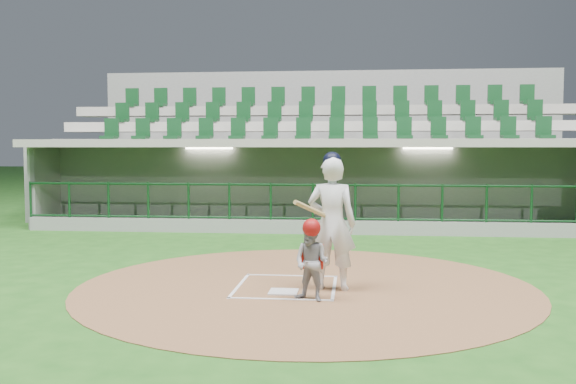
# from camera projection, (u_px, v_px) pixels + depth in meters

# --- Properties ---
(ground) EXTENTS (120.00, 120.00, 0.00)m
(ground) POSITION_uv_depth(u_px,v_px,m) (288.00, 283.00, 10.36)
(ground) COLOR #1C4D16
(ground) RESTS_ON ground
(dirt_circle) EXTENTS (7.20, 7.20, 0.01)m
(dirt_circle) POSITION_uv_depth(u_px,v_px,m) (306.00, 286.00, 10.13)
(dirt_circle) COLOR brown
(dirt_circle) RESTS_ON ground
(home_plate) EXTENTS (0.43, 0.43, 0.02)m
(home_plate) POSITION_uv_depth(u_px,v_px,m) (283.00, 292.00, 9.66)
(home_plate) COLOR silver
(home_plate) RESTS_ON dirt_circle
(batter_box_chalk) EXTENTS (1.55, 1.80, 0.01)m
(batter_box_chalk) POSITION_uv_depth(u_px,v_px,m) (286.00, 286.00, 10.06)
(batter_box_chalk) COLOR white
(batter_box_chalk) RESTS_ON ground
(dugout_structure) EXTENTS (16.40, 3.70, 3.00)m
(dugout_structure) POSITION_uv_depth(u_px,v_px,m) (325.00, 191.00, 18.03)
(dugout_structure) COLOR slate
(dugout_structure) RESTS_ON ground
(seating_deck) EXTENTS (17.00, 6.72, 5.15)m
(seating_deck) POSITION_uv_depth(u_px,v_px,m) (323.00, 171.00, 21.08)
(seating_deck) COLOR slate
(seating_deck) RESTS_ON ground
(batter) EXTENTS (0.94, 0.93, 2.12)m
(batter) POSITION_uv_depth(u_px,v_px,m) (332.00, 222.00, 9.80)
(batter) COLOR white
(batter) RESTS_ON dirt_circle
(catcher) EXTENTS (0.66, 0.60, 1.18)m
(catcher) POSITION_uv_depth(u_px,v_px,m) (312.00, 260.00, 9.12)
(catcher) COLOR #94949A
(catcher) RESTS_ON dirt_circle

